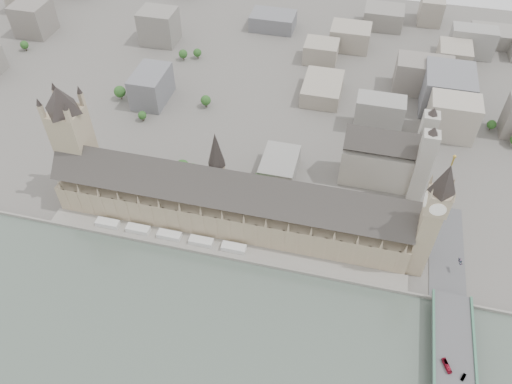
% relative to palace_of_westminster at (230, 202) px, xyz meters
% --- Properties ---
extents(ground, '(900.00, 900.00, 0.00)m').
position_rel_palace_of_westminster_xyz_m(ground, '(0.00, -19.70, -22.71)').
color(ground, '#595651').
rests_on(ground, ground).
extents(embankment_wall, '(600.00, 1.50, 3.00)m').
position_rel_palace_of_westminster_xyz_m(embankment_wall, '(0.00, -34.70, -21.21)').
color(embankment_wall, slate).
rests_on(embankment_wall, ground).
extents(river_terrace, '(270.00, 15.00, 2.00)m').
position_rel_palace_of_westminster_xyz_m(river_terrace, '(0.00, -27.20, -21.71)').
color(river_terrace, slate).
rests_on(river_terrace, ground).
extents(terrace_tents, '(118.00, 7.00, 4.00)m').
position_rel_palace_of_westminster_xyz_m(terrace_tents, '(-40.00, -26.70, -18.71)').
color(terrace_tents, silver).
rests_on(terrace_tents, river_terrace).
extents(palace_of_westminster, '(265.00, 40.73, 55.44)m').
position_rel_palace_of_westminster_xyz_m(palace_of_westminster, '(0.00, 0.00, 0.00)').
color(palace_of_westminster, gray).
rests_on(palace_of_westminster, ground).
extents(elizabeth_tower, '(17.00, 17.00, 107.50)m').
position_rel_palace_of_westminster_xyz_m(elizabeth_tower, '(138.00, -11.70, 35.38)').
color(elizabeth_tower, gray).
rests_on(elizabeth_tower, ground).
extents(victoria_tower, '(30.00, 30.00, 100.00)m').
position_rel_palace_of_westminster_xyz_m(victoria_tower, '(-122.00, 6.30, 32.50)').
color(victoria_tower, gray).
rests_on(victoria_tower, ground).
extents(central_tower, '(13.00, 13.00, 48.00)m').
position_rel_palace_of_westminster_xyz_m(central_tower, '(-10.00, 6.30, 35.21)').
color(central_tower, gray).
rests_on(central_tower, ground).
extents(westminster_abbey, '(68.00, 36.00, 64.00)m').
position_rel_palace_of_westminster_xyz_m(westminster_abbey, '(110.92, 75.30, 2.38)').
color(westminster_abbey, gray).
rests_on(westminster_abbey, ground).
extents(city_skyline_inland, '(720.00, 360.00, 38.00)m').
position_rel_palace_of_westminster_xyz_m(city_skyline_inland, '(0.00, 225.30, -3.71)').
color(city_skyline_inland, gray).
rests_on(city_skyline_inland, ground).
extents(park_trees, '(110.00, 30.00, 15.00)m').
position_rel_palace_of_westminster_xyz_m(park_trees, '(-10.00, 40.30, -15.21)').
color(park_trees, '#204318').
rests_on(park_trees, ground).
extents(red_bus_north, '(5.91, 9.58, 2.65)m').
position_rel_palace_of_westminster_xyz_m(red_bus_north, '(157.00, -87.17, -11.13)').
color(red_bus_north, maroon).
rests_on(red_bus_north, westminster_bridge).
extents(car_silver, '(3.60, 5.17, 1.62)m').
position_rel_palace_of_westminster_xyz_m(car_silver, '(166.42, -91.73, -11.65)').
color(car_silver, gray).
rests_on(car_silver, westminster_bridge).
extents(car_approach, '(2.98, 5.48, 1.51)m').
position_rel_palace_of_westminster_xyz_m(car_approach, '(168.18, -6.23, -11.70)').
color(car_approach, gray).
rests_on(car_approach, westminster_bridge).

